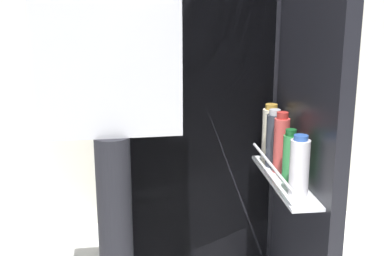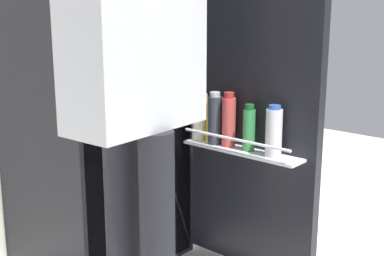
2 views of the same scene
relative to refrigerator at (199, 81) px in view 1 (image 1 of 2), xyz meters
name	(u,v)px [view 1 (image 1 of 2)]	position (x,y,z in m)	size (l,w,h in m)	color
refrigerator	(199,81)	(0.00, 0.00, 0.00)	(0.72, 1.28, 1.75)	black
person	(112,81)	(-0.38, -0.62, 0.11)	(0.58, 0.77, 1.64)	black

